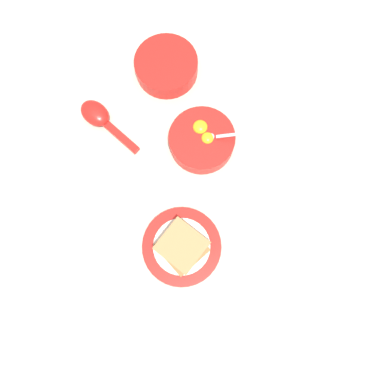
{
  "coord_description": "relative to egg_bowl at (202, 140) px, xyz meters",
  "views": [
    {
      "loc": [
        -0.11,
        -0.28,
        0.83
      ],
      "look_at": [
        -0.01,
        -0.13,
        0.02
      ],
      "focal_mm": 35.0,
      "sensor_mm": 36.0,
      "label": 1
    }
  ],
  "objects": [
    {
      "name": "ground_plane",
      "position": [
        -0.07,
        0.04,
        -0.02
      ],
      "size": [
        3.0,
        3.0,
        0.0
      ],
      "primitive_type": "plane",
      "color": "beige"
    },
    {
      "name": "egg_bowl",
      "position": [
        0.0,
        0.0,
        0.0
      ],
      "size": [
        0.15,
        0.15,
        0.07
      ],
      "color": "red",
      "rests_on": "ground_plane"
    },
    {
      "name": "toast_plate",
      "position": [
        -0.17,
        -0.18,
        -0.02
      ],
      "size": [
        0.17,
        0.17,
        0.01
      ],
      "color": "red",
      "rests_on": "ground_plane"
    },
    {
      "name": "toast_sandwich",
      "position": [
        -0.17,
        -0.18,
        0.01
      ],
      "size": [
        0.11,
        0.11,
        0.04
      ],
      "color": "#9E7042",
      "rests_on": "toast_plate"
    },
    {
      "name": "soup_spoon",
      "position": [
        -0.17,
        0.18,
        -0.01
      ],
      "size": [
        0.08,
        0.18,
        0.03
      ],
      "color": "red",
      "rests_on": "ground_plane"
    },
    {
      "name": "congee_bowl",
      "position": [
        0.03,
        0.2,
        0.0
      ],
      "size": [
        0.15,
        0.15,
        0.04
      ],
      "color": "red",
      "rests_on": "ground_plane"
    }
  ]
}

